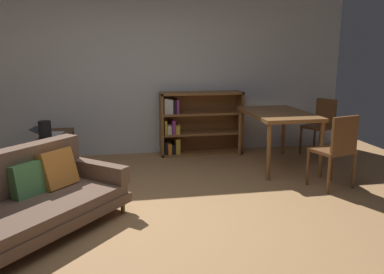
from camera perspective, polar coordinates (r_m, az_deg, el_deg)
The scene contains 10 objects.
ground_plane at distance 4.09m, azimuth -4.62°, elevation -11.64°, with size 8.16×8.16×0.00m, color #A87A4C.
back_wall_panel at distance 6.44m, azimuth -7.45°, elevation 9.51°, with size 6.80×0.10×2.70m, color silver.
fabric_couch at distance 3.95m, azimuth -23.75°, elevation -8.41°, with size 1.91×2.02×0.75m.
media_console at distance 5.64m, azimuth -19.14°, elevation -2.65°, with size 0.39×1.28×0.53m.
open_laptop at distance 5.76m, azimuth -19.95°, elevation 0.58°, with size 0.44×0.34×0.10m.
desk_speaker at distance 5.25m, azimuth -20.43°, elevation 0.69°, with size 0.15×0.15×0.27m.
dining_table at distance 5.83m, azimuth 12.30°, elevation 2.74°, with size 0.84×1.33×0.80m.
dining_chair_near at distance 5.08m, azimuth 20.14°, elevation -1.38°, with size 0.54×0.50×0.91m.
dining_chair_far at distance 6.71m, azimuth 18.10°, elevation 1.88°, with size 0.55×0.54×0.90m.
bookshelf at distance 6.45m, azimuth 0.45°, elevation 2.00°, with size 1.34×0.35×1.01m.
Camera 1 is at (-0.37, -3.72, 1.67)m, focal length 36.98 mm.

